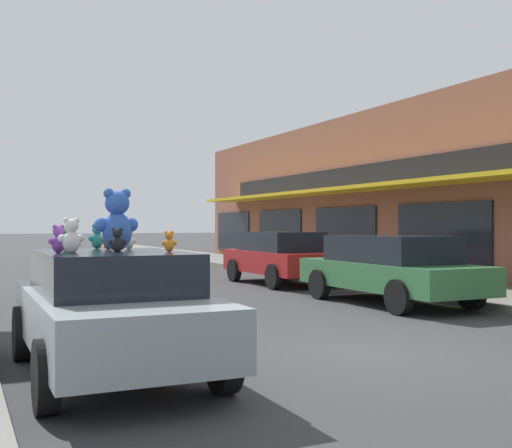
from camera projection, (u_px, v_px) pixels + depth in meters
ground_plane at (372, 354)px, 8.61m from camera, size 260.00×260.00×0.00m
plush_art_car at (112, 308)px, 7.40m from camera, size 1.97×4.17×1.43m
teddy_bear_giant at (117, 221)px, 7.62m from camera, size 0.55×0.35×0.74m
teddy_bear_white at (71, 236)px, 6.92m from camera, size 0.29×0.18×0.39m
teddy_bear_purple at (58, 239)px, 7.02m from camera, size 0.24×0.17×0.31m
teddy_bear_brown at (108, 237)px, 8.06m from camera, size 0.22×0.22×0.33m
teddy_bear_black at (117, 240)px, 7.24m from camera, size 0.21×0.16×0.28m
teddy_bear_teal at (97, 237)px, 8.30m from camera, size 0.24×0.17×0.32m
teddy_bear_pink at (74, 243)px, 7.18m from camera, size 0.16×0.10×0.21m
teddy_bear_cream at (129, 240)px, 8.09m from camera, size 0.19×0.12×0.25m
teddy_bear_orange at (169, 242)px, 7.34m from camera, size 0.18×0.14×0.24m
teddy_bear_green at (66, 239)px, 7.68m from camera, size 0.23×0.17×0.30m
parked_car_far_center at (390, 267)px, 14.05m from camera, size 2.03×4.79×1.50m
parked_car_far_right at (280, 256)px, 18.83m from camera, size 1.98×4.36×1.54m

